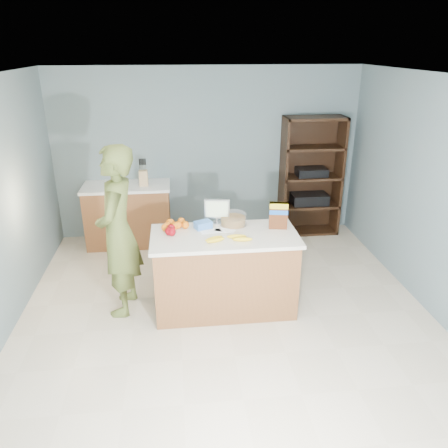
{
  "coord_description": "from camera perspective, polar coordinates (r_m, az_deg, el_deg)",
  "views": [
    {
      "loc": [
        -0.48,
        -3.9,
        2.77
      ],
      "look_at": [
        0.0,
        0.35,
        1.0
      ],
      "focal_mm": 35.0,
      "sensor_mm": 36.0,
      "label": 1
    }
  ],
  "objects": [
    {
      "name": "bananas",
      "position": [
        4.47,
        0.42,
        -1.92
      ],
      "size": [
        0.5,
        0.17,
        0.05
      ],
      "color": "yellow",
      "rests_on": "counter_peninsula"
    },
    {
      "name": "shelving_unit",
      "position": [
        6.84,
        11.14,
        5.88
      ],
      "size": [
        0.9,
        0.4,
        1.8
      ],
      "color": "black",
      "rests_on": "ground"
    },
    {
      "name": "counter_peninsula",
      "position": [
        4.83,
        0.07,
        -6.64
      ],
      "size": [
        1.56,
        0.76,
        0.9
      ],
      "color": "brown",
      "rests_on": "ground"
    },
    {
      "name": "envelopes",
      "position": [
        4.7,
        -0.78,
        -0.89
      ],
      "size": [
        0.39,
        0.2,
        0.0
      ],
      "color": "white",
      "rests_on": "counter_peninsula"
    },
    {
      "name": "apples",
      "position": [
        4.64,
        -6.98,
        -0.84
      ],
      "size": [
        0.12,
        0.19,
        0.09
      ],
      "color": "maroon",
      "rests_on": "counter_peninsula"
    },
    {
      "name": "blue_carton",
      "position": [
        4.76,
        -2.76,
        -0.11
      ],
      "size": [
        0.21,
        0.18,
        0.08
      ],
      "primitive_type": "cube",
      "rotation": [
        0.0,
        0.0,
        0.41
      ],
      "color": "blue",
      "rests_on": "counter_peninsula"
    },
    {
      "name": "salad_bowl",
      "position": [
        4.85,
        1.2,
        0.54
      ],
      "size": [
        0.3,
        0.3,
        0.13
      ],
      "color": "#267219",
      "rests_on": "counter_peninsula"
    },
    {
      "name": "knife_block",
      "position": [
        6.31,
        -10.47,
        6.0
      ],
      "size": [
        0.12,
        0.1,
        0.31
      ],
      "color": "tan",
      "rests_on": "back_cabinet"
    },
    {
      "name": "floor",
      "position": [
        4.8,
        0.48,
        -12.72
      ],
      "size": [
        4.5,
        5.0,
        0.02
      ],
      "primitive_type": "cube",
      "color": "beige",
      "rests_on": "ground"
    },
    {
      "name": "oranges",
      "position": [
        4.8,
        -6.53,
        -0.06
      ],
      "size": [
        0.3,
        0.24,
        0.08
      ],
      "color": "orange",
      "rests_on": "counter_peninsula"
    },
    {
      "name": "person",
      "position": [
        4.73,
        -13.66,
        -1.06
      ],
      "size": [
        0.52,
        0.73,
        1.86
      ],
      "primitive_type": "imported",
      "rotation": [
        0.0,
        0.0,
        -1.69
      ],
      "color": "#505C28",
      "rests_on": "ground"
    },
    {
      "name": "tv",
      "position": [
        4.85,
        -0.93,
        1.85
      ],
      "size": [
        0.28,
        0.12,
        0.28
      ],
      "color": "silver",
      "rests_on": "counter_peninsula"
    },
    {
      "name": "back_cabinet",
      "position": [
        6.56,
        -12.34,
        1.25
      ],
      "size": [
        1.24,
        0.62,
        0.9
      ],
      "color": "brown",
      "rests_on": "ground"
    },
    {
      "name": "walls",
      "position": [
        4.08,
        0.56,
        6.61
      ],
      "size": [
        4.52,
        5.02,
        2.51
      ],
      "color": "slate",
      "rests_on": "ground"
    },
    {
      "name": "cereal_box",
      "position": [
        4.74,
        7.13,
        1.36
      ],
      "size": [
        0.21,
        0.11,
        0.3
      ],
      "color": "#592B14",
      "rests_on": "counter_peninsula"
    }
  ]
}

